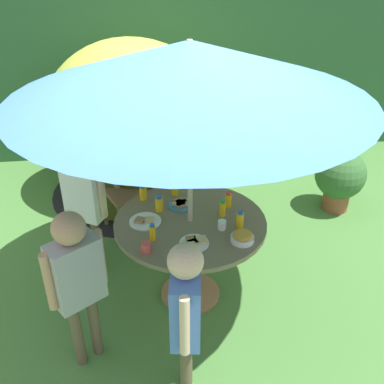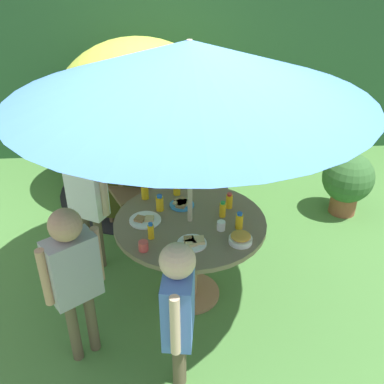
{
  "view_description": "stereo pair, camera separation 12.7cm",
  "coord_description": "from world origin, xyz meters",
  "px_view_note": "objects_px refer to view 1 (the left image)",
  "views": [
    {
      "loc": [
        -0.33,
        -2.69,
        2.57
      ],
      "look_at": [
        0.02,
        0.03,
        0.96
      ],
      "focal_mm": 41.16,
      "sensor_mm": 36.0,
      "label": 1
    },
    {
      "loc": [
        -0.2,
        -2.71,
        2.57
      ],
      "look_at": [
        0.02,
        0.03,
        0.96
      ],
      "focal_mm": 41.16,
      "sensor_mm": 36.0,
      "label": 2
    }
  ],
  "objects_px": {
    "child_in_grey_shirt": "(76,272)",
    "juice_bottle_front_edge": "(152,232)",
    "garden_table": "(190,237)",
    "juice_bottle_center_back": "(175,188)",
    "wooden_chair": "(129,176)",
    "juice_bottle_back_edge": "(240,220)",
    "patio_umbrella": "(190,70)",
    "plate_far_left": "(195,242)",
    "child_in_pink_shirt": "(162,168)",
    "juice_bottle_mid_right": "(159,204)",
    "plate_near_right": "(145,221)",
    "cup_far": "(222,225)",
    "juice_bottle_far_right": "(143,193)",
    "snack_bowl": "(242,237)",
    "potted_plant": "(340,177)",
    "child_in_white_shirt": "(84,194)",
    "cup_near": "(146,247)",
    "juice_bottle_mid_left": "(228,200)",
    "dome_tent": "(134,121)",
    "plate_center_front": "(181,204)",
    "juice_bottle_near_left": "(222,209)",
    "child_in_blue_shirt": "(186,306)"
  },
  "relations": [
    {
      "from": "child_in_grey_shirt",
      "to": "juice_bottle_front_edge",
      "type": "distance_m",
      "value": 0.59
    },
    {
      "from": "garden_table",
      "to": "juice_bottle_center_back",
      "type": "relative_size",
      "value": 8.79
    },
    {
      "from": "wooden_chair",
      "to": "juice_bottle_back_edge",
      "type": "bearing_deg",
      "value": -79.49
    },
    {
      "from": "patio_umbrella",
      "to": "plate_far_left",
      "type": "height_order",
      "value": "patio_umbrella"
    },
    {
      "from": "child_in_pink_shirt",
      "to": "juice_bottle_mid_right",
      "type": "bearing_deg",
      "value": -15.86
    },
    {
      "from": "child_in_pink_shirt",
      "to": "juice_bottle_front_edge",
      "type": "height_order",
      "value": "child_in_pink_shirt"
    },
    {
      "from": "plate_near_right",
      "to": "juice_bottle_mid_right",
      "type": "bearing_deg",
      "value": 51.16
    },
    {
      "from": "child_in_pink_shirt",
      "to": "cup_far",
      "type": "xyz_separation_m",
      "value": [
        0.36,
        -0.98,
        0.02
      ]
    },
    {
      "from": "cup_far",
      "to": "juice_bottle_far_right",
      "type": "bearing_deg",
      "value": 138.8
    },
    {
      "from": "child_in_pink_shirt",
      "to": "plate_far_left",
      "type": "distance_m",
      "value": 1.14
    },
    {
      "from": "plate_far_left",
      "to": "snack_bowl",
      "type": "bearing_deg",
      "value": -2.16
    },
    {
      "from": "child_in_pink_shirt",
      "to": "juice_bottle_back_edge",
      "type": "bearing_deg",
      "value": 16.87
    },
    {
      "from": "potted_plant",
      "to": "plate_near_right",
      "type": "relative_size",
      "value": 2.87
    },
    {
      "from": "child_in_white_shirt",
      "to": "cup_far",
      "type": "xyz_separation_m",
      "value": [
        1.03,
        -0.6,
        0.02
      ]
    },
    {
      "from": "child_in_white_shirt",
      "to": "juice_bottle_mid_right",
      "type": "relative_size",
      "value": 8.87
    },
    {
      "from": "wooden_chair",
      "to": "juice_bottle_mid_right",
      "type": "bearing_deg",
      "value": -98.34
    },
    {
      "from": "child_in_grey_shirt",
      "to": "cup_far",
      "type": "xyz_separation_m",
      "value": [
        0.99,
        0.39,
        0.0
      ]
    },
    {
      "from": "plate_far_left",
      "to": "cup_near",
      "type": "relative_size",
      "value": 3.02
    },
    {
      "from": "potted_plant",
      "to": "plate_far_left",
      "type": "bearing_deg",
      "value": -140.68
    },
    {
      "from": "child_in_grey_shirt",
      "to": "cup_near",
      "type": "xyz_separation_m",
      "value": [
        0.44,
        0.19,
        0.0
      ]
    },
    {
      "from": "juice_bottle_center_back",
      "to": "juice_bottle_mid_left",
      "type": "relative_size",
      "value": 1.03
    },
    {
      "from": "plate_near_right",
      "to": "juice_bottle_back_edge",
      "type": "relative_size",
      "value": 1.79
    },
    {
      "from": "child_in_pink_shirt",
      "to": "child_in_grey_shirt",
      "type": "relative_size",
      "value": 0.97
    },
    {
      "from": "dome_tent",
      "to": "cup_far",
      "type": "height_order",
      "value": "dome_tent"
    },
    {
      "from": "potted_plant",
      "to": "juice_bottle_center_back",
      "type": "relative_size",
      "value": 5.26
    },
    {
      "from": "child_in_grey_shirt",
      "to": "plate_center_front",
      "type": "distance_m",
      "value": 1.04
    },
    {
      "from": "potted_plant",
      "to": "juice_bottle_center_back",
      "type": "distance_m",
      "value": 1.98
    },
    {
      "from": "plate_near_right",
      "to": "child_in_white_shirt",
      "type": "bearing_deg",
      "value": 137.28
    },
    {
      "from": "plate_far_left",
      "to": "juice_bottle_front_edge",
      "type": "xyz_separation_m",
      "value": [
        -0.28,
        0.09,
        0.05
      ]
    },
    {
      "from": "garden_table",
      "to": "child_in_pink_shirt",
      "type": "height_order",
      "value": "child_in_pink_shirt"
    },
    {
      "from": "juice_bottle_mid_right",
      "to": "juice_bottle_front_edge",
      "type": "xyz_separation_m",
      "value": [
        -0.07,
        -0.36,
        -0.0
      ]
    },
    {
      "from": "plate_center_front",
      "to": "juice_bottle_back_edge",
      "type": "relative_size",
      "value": 1.46
    },
    {
      "from": "wooden_chair",
      "to": "juice_bottle_near_left",
      "type": "bearing_deg",
      "value": -79.06
    },
    {
      "from": "potted_plant",
      "to": "plate_far_left",
      "type": "distance_m",
      "value": 2.25
    },
    {
      "from": "juice_bottle_back_edge",
      "to": "cup_near",
      "type": "height_order",
      "value": "juice_bottle_back_edge"
    },
    {
      "from": "juice_bottle_mid_left",
      "to": "juice_bottle_front_edge",
      "type": "xyz_separation_m",
      "value": [
        -0.6,
        -0.35,
        -0.0
      ]
    },
    {
      "from": "wooden_chair",
      "to": "juice_bottle_mid_right",
      "type": "height_order",
      "value": "wooden_chair"
    },
    {
      "from": "child_in_pink_shirt",
      "to": "juice_bottle_center_back",
      "type": "bearing_deg",
      "value": -1.23
    },
    {
      "from": "child_in_blue_shirt",
      "to": "juice_bottle_front_edge",
      "type": "xyz_separation_m",
      "value": [
        -0.15,
        0.68,
        0.04
      ]
    },
    {
      "from": "child_in_blue_shirt",
      "to": "dome_tent",
      "type": "bearing_deg",
      "value": 14.12
    },
    {
      "from": "plate_far_left",
      "to": "juice_bottle_mid_left",
      "type": "relative_size",
      "value": 1.62
    },
    {
      "from": "plate_near_right",
      "to": "juice_bottle_back_edge",
      "type": "height_order",
      "value": "juice_bottle_back_edge"
    },
    {
      "from": "juice_bottle_near_left",
      "to": "cup_near",
      "type": "height_order",
      "value": "juice_bottle_near_left"
    },
    {
      "from": "plate_center_front",
      "to": "plate_near_right",
      "type": "bearing_deg",
      "value": -145.71
    },
    {
      "from": "juice_bottle_mid_left",
      "to": "cup_near",
      "type": "height_order",
      "value": "juice_bottle_mid_left"
    },
    {
      "from": "wooden_chair",
      "to": "snack_bowl",
      "type": "bearing_deg",
      "value": -83.47
    },
    {
      "from": "dome_tent",
      "to": "potted_plant",
      "type": "bearing_deg",
      "value": -3.71
    },
    {
      "from": "plate_far_left",
      "to": "juice_bottle_mid_left",
      "type": "xyz_separation_m",
      "value": [
        0.32,
        0.44,
        0.05
      ]
    },
    {
      "from": "juice_bottle_near_left",
      "to": "juice_bottle_far_right",
      "type": "bearing_deg",
      "value": 152.23
    },
    {
      "from": "juice_bottle_far_right",
      "to": "juice_bottle_center_back",
      "type": "xyz_separation_m",
      "value": [
        0.26,
        0.04,
        -0.0
      ]
    }
  ]
}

